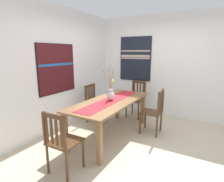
# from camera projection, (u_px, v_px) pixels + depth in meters

# --- Properties ---
(ground_plane) EXTENTS (6.40, 6.40, 0.03)m
(ground_plane) POSITION_uv_depth(u_px,v_px,m) (137.00, 142.00, 3.56)
(ground_plane) COLOR beige
(wall_back) EXTENTS (6.40, 0.12, 2.70)m
(wall_back) POSITION_uv_depth(u_px,v_px,m) (63.00, 69.00, 4.16)
(wall_back) COLOR white
(wall_back) RESTS_ON ground_plane
(wall_side) EXTENTS (0.12, 6.40, 2.70)m
(wall_side) POSITION_uv_depth(u_px,v_px,m) (164.00, 66.00, 4.85)
(wall_side) COLOR white
(wall_side) RESTS_ON ground_plane
(dining_table) EXTENTS (2.09, 0.87, 0.76)m
(dining_table) POSITION_uv_depth(u_px,v_px,m) (111.00, 105.00, 3.70)
(dining_table) COLOR #8E6642
(dining_table) RESTS_ON ground_plane
(table_runner) EXTENTS (1.92, 0.36, 0.01)m
(table_runner) POSITION_uv_depth(u_px,v_px,m) (111.00, 100.00, 3.68)
(table_runner) COLOR #B7232D
(table_runner) RESTS_ON dining_table
(centerpiece_vase) EXTENTS (0.23, 0.22, 0.71)m
(centerpiece_vase) POSITION_uv_depth(u_px,v_px,m) (111.00, 94.00, 3.64)
(centerpiece_vase) COLOR silver
(centerpiece_vase) RESTS_ON dining_table
(chair_0) EXTENTS (0.43, 0.43, 0.96)m
(chair_0) POSITION_uv_depth(u_px,v_px,m) (154.00, 111.00, 3.84)
(chair_0) COLOR #4C301C
(chair_0) RESTS_ON ground_plane
(chair_1) EXTENTS (0.42, 0.42, 0.94)m
(chair_1) POSITION_uv_depth(u_px,v_px,m) (62.00, 141.00, 2.55)
(chair_1) COLOR #4C301C
(chair_1) RESTS_ON ground_plane
(chair_2) EXTENTS (0.42, 0.42, 0.93)m
(chair_2) POSITION_uv_depth(u_px,v_px,m) (94.00, 102.00, 4.53)
(chair_2) COLOR #4C301C
(chair_2) RESTS_ON ground_plane
(chair_3) EXTENTS (0.45, 0.45, 0.95)m
(chair_3) POSITION_uv_depth(u_px,v_px,m) (136.00, 98.00, 4.89)
(chair_3) COLOR #4C301C
(chair_3) RESTS_ON ground_plane
(painting_on_back_wall) EXTENTS (1.04, 0.05, 1.07)m
(painting_on_back_wall) POSITION_uv_depth(u_px,v_px,m) (57.00, 69.00, 3.92)
(painting_on_back_wall) COLOR black
(painting_on_side_wall) EXTENTS (0.05, 0.92, 1.23)m
(painting_on_side_wall) POSITION_uv_depth(u_px,v_px,m) (135.00, 59.00, 5.15)
(painting_on_side_wall) COLOR black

